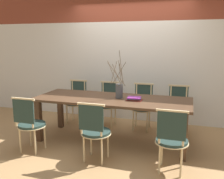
# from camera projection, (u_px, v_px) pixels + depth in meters

# --- Properties ---
(ground_plane) EXTENTS (16.00, 16.00, 0.00)m
(ground_plane) POSITION_uv_depth(u_px,v_px,m) (112.00, 141.00, 4.35)
(ground_plane) COLOR #A87F51
(wall_rear) EXTENTS (12.00, 0.06, 3.20)m
(wall_rear) POSITION_uv_depth(u_px,v_px,m) (131.00, 46.00, 5.29)
(wall_rear) COLOR silver
(wall_rear) RESTS_ON ground_plane
(dining_table) EXTENTS (2.62, 0.96, 0.77)m
(dining_table) POSITION_uv_depth(u_px,v_px,m) (112.00, 104.00, 4.22)
(dining_table) COLOR #4C3321
(dining_table) RESTS_ON ground_plane
(chair_near_leftend) EXTENTS (0.44, 0.44, 0.90)m
(chair_near_leftend) POSITION_uv_depth(u_px,v_px,m) (30.00, 122.00, 3.84)
(chair_near_leftend) COLOR #233833
(chair_near_leftend) RESTS_ON ground_plane
(chair_near_left) EXTENTS (0.44, 0.44, 0.90)m
(chair_near_left) POSITION_uv_depth(u_px,v_px,m) (95.00, 130.00, 3.53)
(chair_near_left) COLOR #233833
(chair_near_left) RESTS_ON ground_plane
(chair_near_center) EXTENTS (0.44, 0.44, 0.90)m
(chair_near_center) POSITION_uv_depth(u_px,v_px,m) (172.00, 138.00, 3.21)
(chair_near_center) COLOR #233833
(chair_near_center) RESTS_ON ground_plane
(chair_far_leftend) EXTENTS (0.44, 0.44, 0.90)m
(chair_far_leftend) POSITION_uv_depth(u_px,v_px,m) (76.00, 100.00, 5.31)
(chair_far_leftend) COLOR #233833
(chair_far_leftend) RESTS_ON ground_plane
(chair_far_left) EXTENTS (0.44, 0.44, 0.90)m
(chair_far_left) POSITION_uv_depth(u_px,v_px,m) (108.00, 102.00, 5.10)
(chair_far_left) COLOR #233833
(chair_far_left) RESTS_ON ground_plane
(chair_far_center) EXTENTS (0.44, 0.44, 0.90)m
(chair_far_center) POSITION_uv_depth(u_px,v_px,m) (142.00, 105.00, 4.89)
(chair_far_center) COLOR #233833
(chair_far_center) RESTS_ON ground_plane
(chair_far_right) EXTENTS (0.44, 0.44, 0.90)m
(chair_far_right) POSITION_uv_depth(u_px,v_px,m) (178.00, 108.00, 4.69)
(chair_far_right) COLOR #233833
(chair_far_right) RESTS_ON ground_plane
(vase_centerpiece) EXTENTS (0.35, 0.33, 0.80)m
(vase_centerpiece) POSITION_uv_depth(u_px,v_px,m) (119.00, 90.00, 4.20)
(vase_centerpiece) COLOR #4C5156
(vase_centerpiece) RESTS_ON dining_table
(book_stack) EXTENTS (0.25, 0.20, 0.05)m
(book_stack) POSITION_uv_depth(u_px,v_px,m) (134.00, 99.00, 4.06)
(book_stack) COLOR maroon
(book_stack) RESTS_ON dining_table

